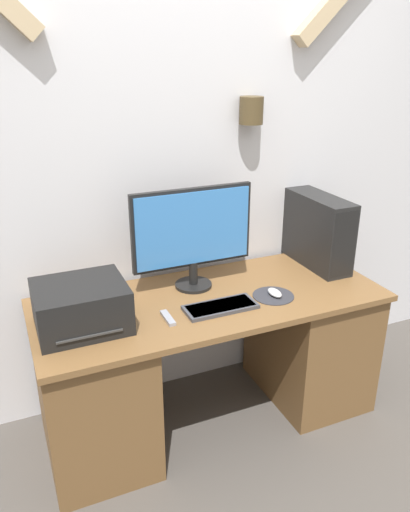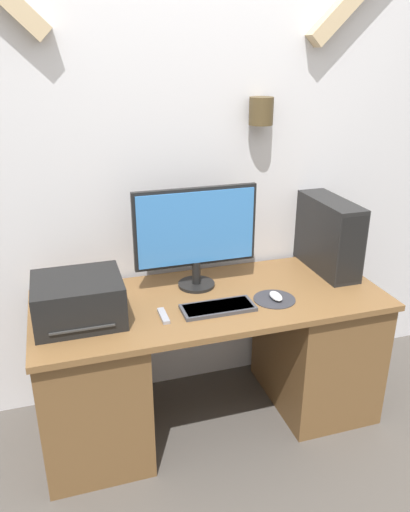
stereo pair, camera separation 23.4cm
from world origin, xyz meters
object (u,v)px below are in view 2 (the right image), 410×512
object	(u,v)px
mouse	(276,296)
remote_control	(163,316)
monitor	(196,231)
printer	(78,300)
keyboard	(218,308)
computer_tower	(328,235)

from	to	relation	value
mouse	remote_control	distance (m)	0.56
mouse	remote_control	size ratio (longest dim) A/B	0.74
remote_control	monitor	bearing A→B (deg)	49.47
printer	remote_control	size ratio (longest dim) A/B	2.88
keyboard	computer_tower	distance (m)	0.79
monitor	keyboard	size ratio (longest dim) A/B	1.80
mouse	remote_control	xyz separation A→B (m)	(-0.56, -0.01, -0.01)
mouse	keyboard	bearing A→B (deg)	-177.55
monitor	keyboard	bearing A→B (deg)	-84.88
computer_tower	remote_control	world-z (taller)	computer_tower
keyboard	printer	world-z (taller)	printer
computer_tower	keyboard	bearing A→B (deg)	-159.23
monitor	mouse	xyz separation A→B (m)	(0.33, -0.26, -0.28)
printer	computer_tower	bearing A→B (deg)	7.54
monitor	computer_tower	xyz separation A→B (m)	(0.74, -0.00, -0.10)
keyboard	printer	distance (m)	0.63
monitor	computer_tower	bearing A→B (deg)	-0.34
mouse	printer	xyz separation A→B (m)	(-0.92, 0.08, 0.08)
computer_tower	remote_control	distance (m)	1.03
monitor	printer	size ratio (longest dim) A/B	1.60
computer_tower	printer	size ratio (longest dim) A/B	1.22
monitor	keyboard	world-z (taller)	monitor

